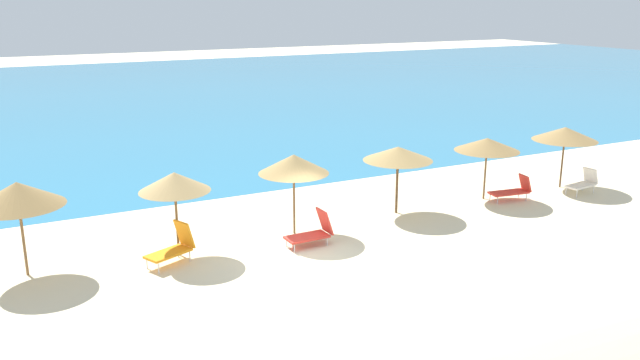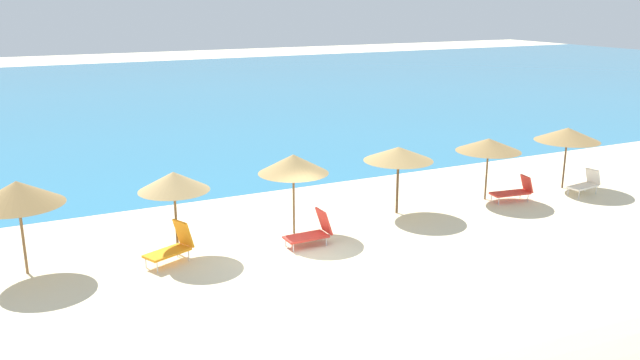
# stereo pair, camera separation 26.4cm
# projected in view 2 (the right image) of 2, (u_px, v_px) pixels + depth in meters

# --- Properties ---
(ground_plane) EXTENTS (160.00, 160.00, 0.00)m
(ground_plane) POSITION_uv_depth(u_px,v_px,m) (304.00, 259.00, 19.55)
(ground_plane) COLOR beige
(sea_water) EXTENTS (160.00, 58.82, 0.01)m
(sea_water) POSITION_uv_depth(u_px,v_px,m) (107.00, 98.00, 51.01)
(sea_water) COLOR teal
(sea_water) RESTS_ON ground_plane
(beach_umbrella_1) EXTENTS (2.48, 2.48, 2.72)m
(beach_umbrella_1) POSITION_uv_depth(u_px,v_px,m) (17.00, 193.00, 17.89)
(beach_umbrella_1) COLOR brown
(beach_umbrella_1) RESTS_ON ground_plane
(beach_umbrella_2) EXTENTS (2.12, 2.12, 2.59)m
(beach_umbrella_2) POSITION_uv_depth(u_px,v_px,m) (174.00, 181.00, 19.31)
(beach_umbrella_2) COLOR brown
(beach_umbrella_2) RESTS_ON ground_plane
(beach_umbrella_3) EXTENTS (2.30, 2.30, 2.69)m
(beach_umbrella_3) POSITION_uv_depth(u_px,v_px,m) (293.00, 164.00, 21.05)
(beach_umbrella_3) COLOR brown
(beach_umbrella_3) RESTS_ON ground_plane
(beach_umbrella_4) EXTENTS (2.49, 2.49, 2.46)m
(beach_umbrella_4) POSITION_uv_depth(u_px,v_px,m) (399.00, 154.00, 23.14)
(beach_umbrella_4) COLOR brown
(beach_umbrella_4) RESTS_ON ground_plane
(beach_umbrella_5) EXTENTS (2.46, 2.46, 2.41)m
(beach_umbrella_5) POSITION_uv_depth(u_px,v_px,m) (489.00, 145.00, 24.77)
(beach_umbrella_5) COLOR brown
(beach_umbrella_5) RESTS_ON ground_plane
(beach_umbrella_6) EXTENTS (2.58, 2.58, 2.51)m
(beach_umbrella_6) POSITION_uv_depth(u_px,v_px,m) (568.00, 134.00, 26.27)
(beach_umbrella_6) COLOR brown
(beach_umbrella_6) RESTS_ON ground_plane
(lounge_chair_0) EXTENTS (1.46, 0.75, 0.99)m
(lounge_chair_0) POSITION_uv_depth(u_px,v_px,m) (586.00, 184.00, 25.87)
(lounge_chair_0) COLOR white
(lounge_chair_0) RESTS_ON ground_plane
(lounge_chair_1) EXTENTS (1.67, 0.80, 0.97)m
(lounge_chair_1) POSITION_uv_depth(u_px,v_px,m) (514.00, 191.00, 25.02)
(lounge_chair_1) COLOR red
(lounge_chair_1) RESTS_ON ground_plane
(lounge_chair_2) EXTENTS (1.57, 1.16, 1.21)m
(lounge_chair_2) POSITION_uv_depth(u_px,v_px,m) (173.00, 246.00, 19.18)
(lounge_chair_2) COLOR orange
(lounge_chair_2) RESTS_ON ground_plane
(lounge_chair_3) EXTENTS (1.49, 0.70, 1.13)m
(lounge_chair_3) POSITION_uv_depth(u_px,v_px,m) (312.00, 232.00, 20.54)
(lounge_chair_3) COLOR red
(lounge_chair_3) RESTS_ON ground_plane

